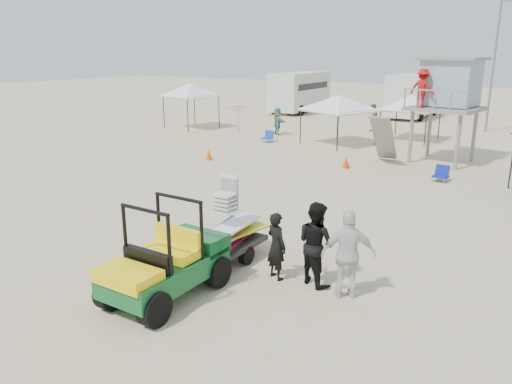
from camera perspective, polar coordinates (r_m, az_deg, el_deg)
The scene contains 20 objects.
ground at distance 11.98m, azimuth -9.79°, elevation -8.99°, with size 140.00×140.00×0.00m, color beige.
utility_cart at distance 10.47m, azimuth -10.61°, elevation -7.09°, with size 1.44×2.71×2.05m.
surf_trailer at distance 12.22m, azimuth -3.16°, elevation -4.36°, with size 1.22×2.21×1.88m.
man_left at distance 11.22m, azimuth 2.34°, elevation -6.17°, with size 0.57×0.37×1.56m, color black.
man_mid at distance 11.01m, azimuth 6.87°, elevation -5.84°, with size 0.91×0.71×1.88m, color black.
man_right at distance 10.49m, azimuth 10.51°, elevation -7.04°, with size 1.12×0.46×1.90m, color silver.
lifeguard_tower at distance 24.40m, azimuth 20.91°, elevation 11.17°, with size 3.27×3.27×4.61m.
canopy_white_a at distance 27.74m, azimuth 9.46°, elevation 10.57°, with size 3.96×3.96×3.09m.
canopy_white_b at distance 33.69m, azimuth -7.50°, elevation 11.96°, with size 3.31×3.31×3.34m.
canopy_white_c at distance 30.11m, azimuth 17.42°, elevation 10.26°, with size 2.90×2.90×2.98m.
umbrella_a at distance 31.56m, azimuth -2.05°, elevation 8.35°, with size 1.92×1.95×1.76m, color #CE1642.
umbrella_b at distance 28.41m, azimuth 2.43°, elevation 7.41°, with size 1.82×1.85×1.67m, color gold.
cone_near at distance 22.33m, azimuth 10.26°, elevation 3.34°, with size 0.34×0.34×0.50m, color #FE3508.
cone_far at distance 23.80m, azimuth -5.41°, elevation 4.28°, with size 0.34×0.34×0.50m, color #D75D06.
beach_chair_a at distance 28.45m, azimuth 1.39°, elevation 6.37°, with size 0.57×0.61×0.64m.
beach_chair_b at distance 21.04m, azimuth 20.43°, elevation 2.00°, with size 0.62×0.66×0.64m.
rv_far_left at distance 42.79m, azimuth 5.02°, elevation 11.50°, with size 2.64×6.80×3.25m.
rv_mid_left at distance 40.98m, azimuth 17.48°, elevation 10.66°, with size 2.65×6.50×3.25m.
light_pole_left at distance 35.31m, azimuth 25.48°, elevation 12.75°, with size 0.14×0.14×8.00m, color slate.
distant_beachgoers at distance 32.58m, azimuth 12.32°, elevation 8.17°, with size 15.76×12.84×1.75m.
Camera 1 is at (7.37, -8.02, 4.98)m, focal length 35.00 mm.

